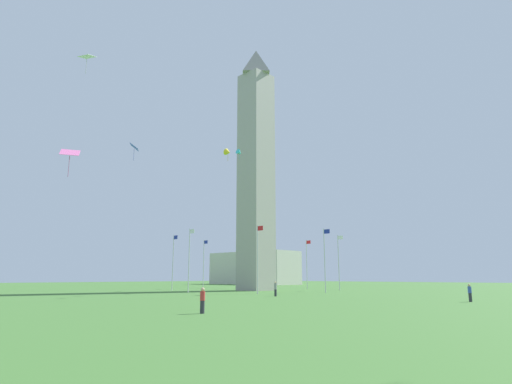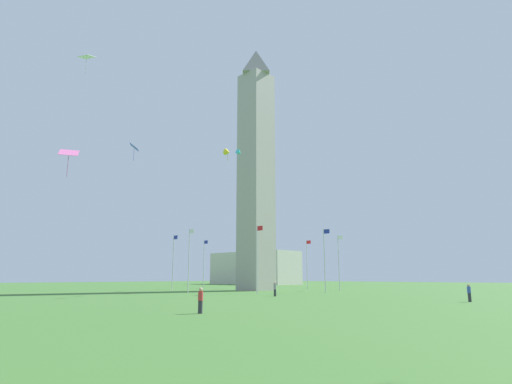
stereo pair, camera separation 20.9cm
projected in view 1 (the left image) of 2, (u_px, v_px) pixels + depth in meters
The scene contains 19 objects.
ground_plane at pixel (256, 290), 71.44m from camera, with size 260.00×260.00×0.00m, color #3D6B2D.
obelisk_monument at pixel (256, 164), 75.79m from camera, with size 4.88×4.88×44.36m.
flagpole_n at pixel (325, 257), 62.70m from camera, with size 1.12×0.14×9.37m.
flagpole_ne at pixel (339, 260), 72.60m from camera, with size 1.12×0.14×9.37m.
flagpole_e at pixel (307, 262), 82.39m from camera, with size 1.12×0.14×9.37m.
flagpole_se at pixel (255, 263), 86.32m from camera, with size 1.12×0.14×9.37m.
flagpole_s at pixel (204, 262), 82.10m from camera, with size 1.12×0.14×9.37m.
flagpole_sw at pixel (173, 260), 72.20m from camera, with size 1.12×0.14×9.37m.
flagpole_w at pixel (189, 257), 62.41m from camera, with size 1.12×0.14×9.37m.
flagpole_nw at pixel (258, 256), 58.47m from camera, with size 1.12×0.14×9.37m.
person_red_shirt at pixel (202, 301), 27.00m from camera, with size 0.32×0.32×1.61m.
person_gray_shirt at pixel (275, 289), 50.34m from camera, with size 0.32×0.32×1.75m.
person_blue_shirt at pixel (470, 293), 39.40m from camera, with size 0.32×0.32×1.64m.
kite_blue_diamond at pixel (134, 147), 67.06m from camera, with size 2.05×1.99×2.74m.
kite_white_diamond at pixel (87, 57), 50.24m from camera, with size 2.09×2.06×2.46m.
kite_cyan_delta at pixel (239, 153), 65.85m from camera, with size 0.89×1.06×1.75m.
kite_yellow_delta at pixel (228, 152), 58.62m from camera, with size 1.21×1.05×1.87m.
kite_pink_diamond at pixel (70, 153), 34.99m from camera, with size 1.82×1.92×2.51m.
distant_building at pixel (254, 268), 129.05m from camera, with size 28.73×10.99×9.62m.
Camera 1 is at (51.09, -52.59, 2.31)m, focal length 29.69 mm.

